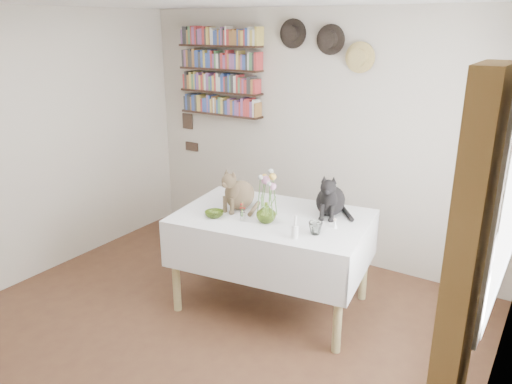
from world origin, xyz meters
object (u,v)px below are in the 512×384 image
Objects in this scene: black_cat at (331,193)px; flower_vase at (266,212)px; bookshelf_unit at (220,73)px; dining_table at (272,238)px; tabby_cat at (240,187)px.

black_cat is 2.27× the size of flower_vase.
black_cat is 2.07m from bookshelf_unit.
flower_vase reaches higher than dining_table.
flower_vase is (0.03, -0.16, 0.29)m from dining_table.
black_cat is (0.39, 0.27, 0.39)m from dining_table.
tabby_cat is at bearing -47.65° from bookshelf_unit.
tabby_cat is at bearing 156.67° from flower_vase.
tabby_cat is (-0.32, -0.00, 0.39)m from dining_table.
flower_vase is at bearing -143.57° from black_cat.
bookshelf_unit is (-1.71, 0.82, 0.82)m from black_cat.
tabby_cat reaches higher than flower_vase.
black_cat is at bearing 35.08° from dining_table.
dining_table is 4.51× the size of tabby_cat.
dining_table is 0.33m from flower_vase.
black_cat is 0.57m from flower_vase.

